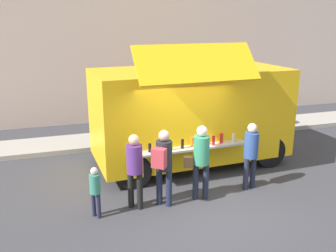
{
  "coord_description": "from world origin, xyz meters",
  "views": [
    {
      "loc": [
        -3.08,
        -7.02,
        4.07
      ],
      "look_at": [
        -0.14,
        2.11,
        1.3
      ],
      "focal_mm": 39.51,
      "sensor_mm": 36.0,
      "label": 1
    }
  ],
  "objects": [
    {
      "name": "child_near_queue",
      "position": [
        -2.37,
        0.19,
        0.68
      ],
      "size": [
        0.23,
        0.23,
        1.14
      ],
      "rotation": [
        0.0,
        0.0,
        0.66
      ],
      "color": "#1F223B",
      "rests_on": "ground"
    },
    {
      "name": "customer_front_ordering",
      "position": [
        0.06,
        0.29,
        1.06
      ],
      "size": [
        0.58,
        0.37,
        1.79
      ],
      "rotation": [
        0.0,
        0.0,
        1.28
      ],
      "color": "#1F2436",
      "rests_on": "ground"
    },
    {
      "name": "trash_bin",
      "position": [
        5.08,
        4.81,
        0.47
      ],
      "size": [
        0.6,
        0.6,
        0.94
      ],
      "primitive_type": "cylinder",
      "color": "#2D6137",
      "rests_on": "ground"
    },
    {
      "name": "customer_mid_with_backpack",
      "position": [
        -0.86,
        0.22,
        1.09
      ],
      "size": [
        0.53,
        0.56,
        1.78
      ],
      "rotation": [
        0.0,
        0.0,
        0.87
      ],
      "color": "#1E233A",
      "rests_on": "ground"
    },
    {
      "name": "customer_extra_browsing",
      "position": [
        1.43,
        0.42,
        1.01
      ],
      "size": [
        0.35,
        0.34,
        1.69
      ],
      "rotation": [
        0.0,
        0.0,
        1.77
      ],
      "color": "#1F2335",
      "rests_on": "ground"
    },
    {
      "name": "customer_rear_waiting",
      "position": [
        -1.48,
        0.33,
        1.03
      ],
      "size": [
        0.35,
        0.35,
        1.72
      ],
      "rotation": [
        0.0,
        0.0,
        0.85
      ],
      "color": "black",
      "rests_on": "ground"
    },
    {
      "name": "ground_plane",
      "position": [
        0.0,
        0.0,
        0.0
      ],
      "size": [
        60.0,
        60.0,
        0.0
      ],
      "primitive_type": "plane",
      "color": "#38383D"
    },
    {
      "name": "food_truck_main",
      "position": [
        0.67,
        2.49,
        1.51
      ],
      "size": [
        5.51,
        3.38,
        3.53
      ],
      "rotation": [
        0.0,
        0.0,
        0.04
      ],
      "color": "yellow",
      "rests_on": "ground"
    },
    {
      "name": "curb_strip",
      "position": [
        -3.34,
        5.11,
        0.07
      ],
      "size": [
        28.0,
        1.6,
        0.15
      ],
      "primitive_type": "cube",
      "color": "#9E998E",
      "rests_on": "ground"
    }
  ]
}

